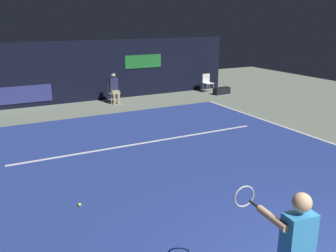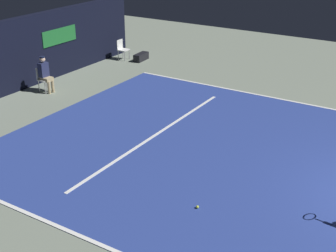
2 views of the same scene
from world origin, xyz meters
TOP-DOWN VIEW (x-y plane):
  - ground_plane at (0.00, 4.77)m, footprint 28.71×28.71m
  - court_surface at (0.00, 4.77)m, footprint 9.75×11.53m
  - line_sideline_left at (4.82, 4.77)m, footprint 0.10×11.53m
  - line_service at (0.00, 6.78)m, footprint 7.60×0.10m
  - back_wall at (-0.00, 13.31)m, footprint 14.18×0.33m
  - tennis_player at (-1.22, -0.11)m, footprint 0.54×0.97m
  - line_judge_on_chair at (1.06, 12.26)m, footprint 0.46×0.54m
  - courtside_chair_near at (5.99, 12.52)m, footprint 0.46×0.43m
  - tennis_ball at (-2.70, 3.90)m, footprint 0.07×0.07m
  - equipment_bag at (6.28, 11.70)m, footprint 0.86×0.38m

SIDE VIEW (x-z plane):
  - ground_plane at x=0.00m, z-range 0.00..0.00m
  - court_surface at x=0.00m, z-range 0.00..0.01m
  - line_sideline_left at x=4.82m, z-range 0.01..0.02m
  - line_service at x=0.00m, z-range 0.01..0.02m
  - tennis_ball at x=-2.70m, z-range 0.01..0.08m
  - equipment_bag at x=6.28m, z-range 0.00..0.32m
  - courtside_chair_near at x=5.99m, z-range 0.06..0.94m
  - line_judge_on_chair at x=1.06m, z-range 0.03..1.35m
  - tennis_player at x=-1.22m, z-range 0.12..1.85m
  - back_wall at x=0.00m, z-range 0.00..2.60m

